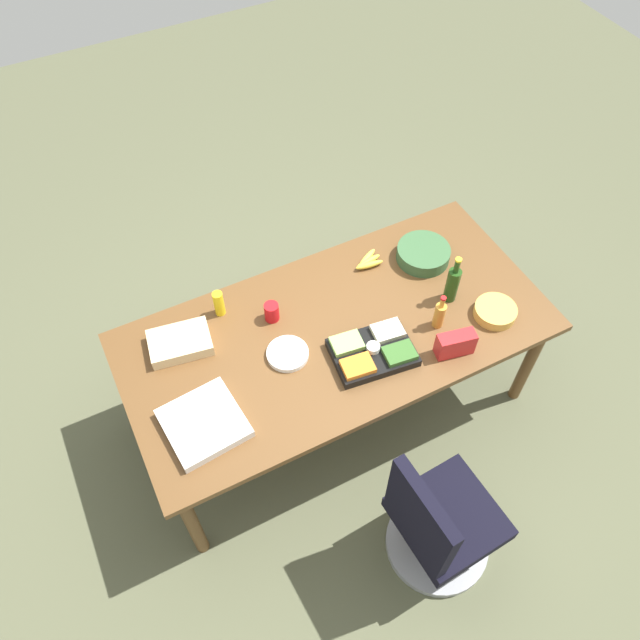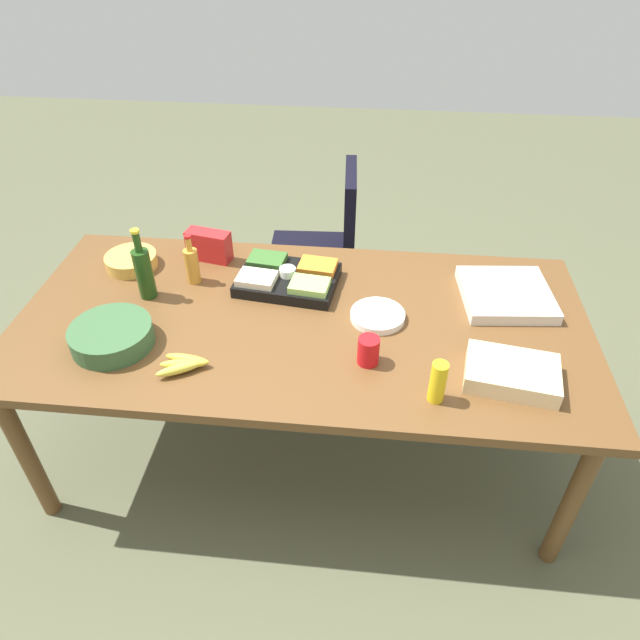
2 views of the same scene
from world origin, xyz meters
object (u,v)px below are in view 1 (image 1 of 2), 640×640
(conference_table, at_px, (336,338))
(dressing_bottle, at_px, (440,314))
(paper_plate_stack, at_px, (288,354))
(mustard_bottle, at_px, (219,303))
(banana_bunch, at_px, (368,261))
(sheet_cake, at_px, (180,343))
(salad_bowl, at_px, (423,254))
(chip_bowl, at_px, (495,312))
(pizza_box, at_px, (204,423))
(wine_bottle, at_px, (453,284))
(office_chair, at_px, (438,527))
(veggie_tray, at_px, (373,351))
(red_solo_cup, at_px, (272,312))
(chip_bag_red, at_px, (455,344))

(conference_table, height_order, dressing_bottle, dressing_bottle)
(paper_plate_stack, bearing_deg, mustard_bottle, 116.04)
(banana_bunch, bearing_deg, sheet_cake, -177.03)
(salad_bowl, bearing_deg, chip_bowl, -76.94)
(pizza_box, height_order, paper_plate_stack, pizza_box)
(conference_table, height_order, wine_bottle, wine_bottle)
(office_chair, distance_m, mustard_bottle, 1.62)
(mustard_bottle, xyz_separation_m, dressing_bottle, (1.02, -0.61, 0.01))
(salad_bowl, distance_m, sheet_cake, 1.48)
(mustard_bottle, bearing_deg, conference_table, -37.73)
(wine_bottle, height_order, salad_bowl, wine_bottle)
(chip_bowl, height_order, veggie_tray, veggie_tray)
(dressing_bottle, relative_size, paper_plate_stack, 1.05)
(paper_plate_stack, bearing_deg, chip_bowl, -13.63)
(red_solo_cup, height_order, banana_bunch, red_solo_cup)
(wine_bottle, relative_size, sheet_cake, 1.00)
(wine_bottle, distance_m, chip_bowl, 0.28)
(mustard_bottle, xyz_separation_m, pizza_box, (-0.32, -0.61, -0.06))
(sheet_cake, bearing_deg, conference_table, -19.61)
(red_solo_cup, bearing_deg, conference_table, -40.18)
(mustard_bottle, bearing_deg, dressing_bottle, -30.99)
(chip_bowl, bearing_deg, conference_table, 159.84)
(pizza_box, xyz_separation_m, chip_bag_red, (1.32, -0.19, 0.05))
(dressing_bottle, relative_size, salad_bowl, 0.74)
(banana_bunch, distance_m, salad_bowl, 0.33)
(banana_bunch, relative_size, paper_plate_stack, 0.83)
(mustard_bottle, distance_m, pizza_box, 0.70)
(veggie_tray, height_order, sheet_cake, veggie_tray)
(chip_bag_red, bearing_deg, banana_bunch, 97.12)
(red_solo_cup, height_order, sheet_cake, red_solo_cup)
(mustard_bottle, distance_m, paper_plate_stack, 0.48)
(mustard_bottle, distance_m, banana_bunch, 0.90)
(conference_table, xyz_separation_m, dressing_bottle, (0.50, -0.21, 0.16))
(mustard_bottle, distance_m, sheet_cake, 0.30)
(salad_bowl, bearing_deg, dressing_bottle, -113.24)
(office_chair, distance_m, paper_plate_stack, 1.16)
(red_solo_cup, distance_m, paper_plate_stack, 0.27)
(pizza_box, xyz_separation_m, salad_bowl, (1.53, 0.45, 0.02))
(wine_bottle, bearing_deg, chip_bag_red, -120.69)
(pizza_box, bearing_deg, dressing_bottle, -5.23)
(pizza_box, relative_size, paper_plate_stack, 1.64)
(mustard_bottle, bearing_deg, banana_bunch, -3.64)
(chip_bowl, height_order, chip_bag_red, chip_bag_red)
(chip_bowl, height_order, sheet_cake, sheet_cake)
(office_chair, height_order, dressing_bottle, dressing_bottle)
(office_chair, relative_size, mustard_bottle, 6.00)
(chip_bag_red, bearing_deg, chip_bowl, 16.53)
(wine_bottle, distance_m, chip_bag_red, 0.37)
(pizza_box, distance_m, salad_bowl, 1.60)
(chip_bag_red, bearing_deg, paper_plate_stack, 154.57)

